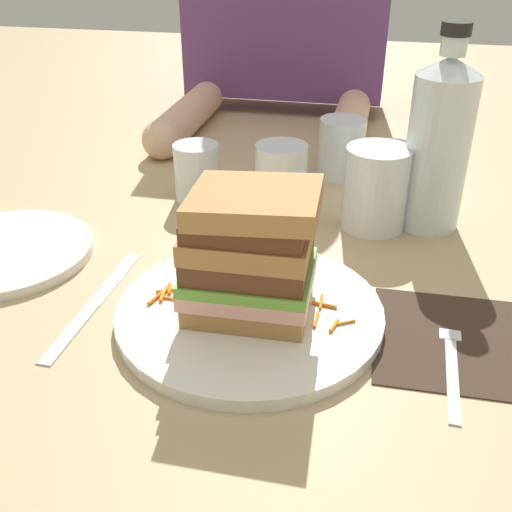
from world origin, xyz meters
name	(u,v)px	position (x,y,z in m)	size (l,w,h in m)	color
ground_plane	(235,309)	(0.00, 0.00, 0.00)	(3.00, 3.00, 0.00)	tan
main_plate	(250,312)	(0.02, -0.01, 0.01)	(0.26, 0.26, 0.01)	white
sandwich	(250,253)	(0.02, -0.01, 0.07)	(0.12, 0.10, 0.13)	#A87A42
carrot_shred_0	(164,294)	(-0.07, -0.01, 0.01)	(0.00, 0.00, 0.03)	orange
carrot_shred_1	(189,291)	(-0.05, 0.00, 0.01)	(0.00, 0.00, 0.02)	orange
carrot_shred_2	(191,301)	(-0.04, -0.02, 0.01)	(0.00, 0.00, 0.02)	orange
carrot_shred_3	(170,291)	(-0.07, 0.00, 0.01)	(0.00, 0.00, 0.03)	orange
carrot_shred_4	(158,296)	(-0.07, -0.01, 0.01)	(0.00, 0.00, 0.03)	orange
carrot_shred_5	(198,304)	(-0.03, -0.02, 0.01)	(0.00, 0.00, 0.02)	orange
carrot_shred_6	(181,291)	(-0.06, 0.00, 0.01)	(0.00, 0.00, 0.02)	orange
carrot_shred_7	(170,288)	(-0.07, 0.00, 0.01)	(0.00, 0.00, 0.02)	orange
carrot_shred_8	(196,298)	(-0.04, -0.01, 0.01)	(0.00, 0.00, 0.02)	orange
carrot_shred_9	(172,299)	(-0.06, -0.02, 0.01)	(0.00, 0.00, 0.03)	orange
carrot_shred_10	(334,326)	(0.10, -0.03, 0.01)	(0.00, 0.00, 0.02)	orange
carrot_shred_11	(321,302)	(0.08, 0.01, 0.01)	(0.00, 0.00, 0.02)	orange
carrot_shred_12	(346,322)	(0.11, -0.02, 0.01)	(0.00, 0.00, 0.02)	orange
carrot_shred_13	(324,305)	(0.09, 0.01, 0.01)	(0.00, 0.00, 0.02)	orange
carrot_shred_14	(316,320)	(0.08, -0.02, 0.01)	(0.00, 0.00, 0.02)	orange
napkin_dark	(450,339)	(0.21, -0.01, 0.00)	(0.14, 0.15, 0.00)	#38281E
fork	(452,351)	(0.21, -0.03, 0.00)	(0.02, 0.17, 0.00)	silver
knife	(92,305)	(-0.14, -0.03, 0.00)	(0.02, 0.20, 0.00)	silver
juice_glass	(375,194)	(0.13, 0.21, 0.04)	(0.08, 0.08, 0.10)	white
water_bottle	(439,143)	(0.19, 0.23, 0.11)	(0.07, 0.07, 0.24)	silver
empty_tumbler_0	(341,148)	(0.07, 0.38, 0.04)	(0.07, 0.07, 0.09)	silver
empty_tumbler_1	(197,172)	(-0.11, 0.25, 0.04)	(0.06, 0.06, 0.08)	silver
empty_tumbler_2	(392,171)	(0.15, 0.32, 0.04)	(0.06, 0.06, 0.07)	silver
empty_tumbler_3	(281,181)	(0.01, 0.22, 0.05)	(0.07, 0.07, 0.09)	silver
side_plate	(4,252)	(-0.29, 0.05, 0.01)	(0.20, 0.20, 0.01)	white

